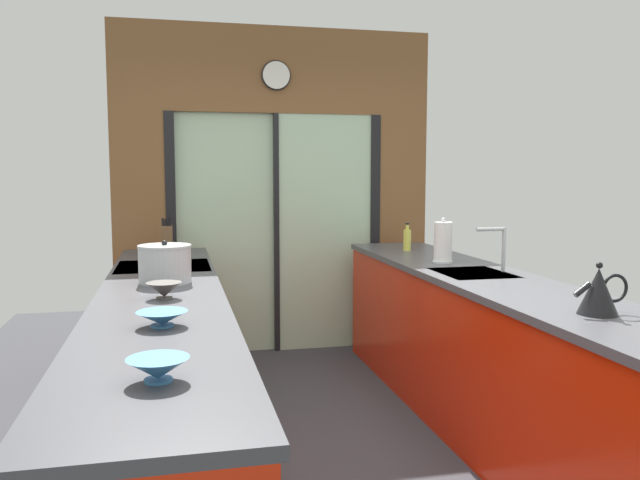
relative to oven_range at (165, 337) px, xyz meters
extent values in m
cube|color=#38383D|center=(0.91, -0.65, -0.47)|extent=(5.04, 7.60, 0.02)
cube|color=brown|center=(0.91, 1.15, 1.89)|extent=(2.64, 0.08, 0.70)
cube|color=#B2D1AD|center=(0.49, 1.17, 0.54)|extent=(0.80, 0.02, 2.00)
cube|color=#B2D1AD|center=(1.33, 1.13, 0.54)|extent=(0.80, 0.02, 2.00)
cube|color=black|center=(0.05, 1.15, 0.54)|extent=(0.08, 0.10, 2.00)
cube|color=black|center=(1.77, 1.15, 0.54)|extent=(0.08, 0.10, 2.00)
cube|color=black|center=(0.91, 1.15, 0.54)|extent=(0.04, 0.10, 2.00)
cube|color=brown|center=(-0.20, 1.15, 0.54)|extent=(0.42, 0.08, 2.00)
cube|color=brown|center=(2.02, 1.15, 0.54)|extent=(0.42, 0.08, 2.00)
cylinder|color=white|center=(0.91, 1.09, 1.84)|extent=(0.22, 0.03, 0.22)
torus|color=black|center=(0.91, 1.09, 1.84)|extent=(0.24, 0.02, 0.24)
cube|color=red|center=(0.00, -1.57, -0.02)|extent=(0.58, 2.55, 0.88)
cube|color=red|center=(0.00, 0.63, -0.02)|extent=(0.58, 0.65, 0.88)
cube|color=#3D3D42|center=(0.00, -0.95, 0.44)|extent=(0.62, 3.80, 0.04)
cube|color=red|center=(1.82, -0.95, -0.02)|extent=(0.58, 3.80, 0.88)
cube|color=#4C4C51|center=(1.82, -0.95, 0.44)|extent=(0.62, 3.80, 0.04)
cube|color=#B7BABC|center=(1.80, -0.70, 0.44)|extent=(0.40, 0.48, 0.05)
cylinder|color=#B7BABC|center=(2.00, -0.70, 0.60)|extent=(0.02, 0.02, 0.27)
cylinder|color=#B7BABC|center=(1.91, -0.70, 0.72)|extent=(0.18, 0.02, 0.02)
cube|color=#B7BABC|center=(0.00, 0.00, -0.02)|extent=(0.58, 0.60, 0.88)
cube|color=black|center=(0.29, 0.00, 0.02)|extent=(0.01, 0.48, 0.28)
cube|color=black|center=(0.00, 0.00, 0.45)|extent=(0.58, 0.60, 0.03)
cylinder|color=#B7BABC|center=(0.30, -0.18, 0.34)|extent=(0.02, 0.04, 0.04)
cylinder|color=#B7BABC|center=(0.30, 0.00, 0.34)|extent=(0.02, 0.04, 0.04)
cylinder|color=#B7BABC|center=(0.30, 0.18, 0.34)|extent=(0.02, 0.04, 0.04)
cylinder|color=teal|center=(0.02, -2.34, 0.47)|extent=(0.08, 0.08, 0.01)
cone|color=teal|center=(0.02, -2.34, 0.50)|extent=(0.18, 0.18, 0.06)
cylinder|color=teal|center=(0.02, -1.67, 0.47)|extent=(0.09, 0.09, 0.01)
cone|color=teal|center=(0.02, -1.67, 0.50)|extent=(0.20, 0.20, 0.05)
cylinder|color=#514C47|center=(0.02, -1.10, 0.47)|extent=(0.08, 0.08, 0.01)
cone|color=#514C47|center=(0.02, -1.10, 0.51)|extent=(0.17, 0.17, 0.07)
cube|color=brown|center=(0.02, 0.55, 0.57)|extent=(0.08, 0.14, 0.21)
cylinder|color=black|center=(-0.01, 0.55, 0.70)|extent=(0.02, 0.02, 0.07)
cylinder|color=black|center=(0.01, 0.55, 0.70)|extent=(0.02, 0.02, 0.06)
cylinder|color=black|center=(0.03, 0.55, 0.71)|extent=(0.02, 0.02, 0.09)
cylinder|color=black|center=(0.05, 0.55, 0.70)|extent=(0.02, 0.02, 0.07)
cylinder|color=#B7BABC|center=(0.02, -0.65, 0.56)|extent=(0.28, 0.28, 0.19)
cylinder|color=#B7BABC|center=(0.02, -0.65, 0.66)|extent=(0.29, 0.29, 0.01)
sphere|color=black|center=(0.02, -0.65, 0.68)|extent=(0.03, 0.03, 0.03)
cone|color=black|center=(1.80, -1.86, 0.56)|extent=(0.17, 0.17, 0.20)
sphere|color=black|center=(1.80, -1.86, 0.67)|extent=(0.03, 0.03, 0.03)
cylinder|color=black|center=(1.72, -1.86, 0.57)|extent=(0.08, 0.02, 0.07)
torus|color=black|center=(1.88, -1.86, 0.57)|extent=(0.12, 0.01, 0.12)
cylinder|color=#D1CC4C|center=(1.80, 0.40, 0.54)|extent=(0.06, 0.06, 0.16)
cylinder|color=#D1CC4C|center=(1.80, 0.40, 0.65)|extent=(0.03, 0.03, 0.04)
cylinder|color=black|center=(1.80, 0.40, 0.67)|extent=(0.03, 0.03, 0.01)
cylinder|color=#B7BABC|center=(1.80, -0.26, 0.47)|extent=(0.14, 0.14, 0.01)
cylinder|color=white|center=(1.80, -0.26, 0.61)|extent=(0.12, 0.12, 0.26)
sphere|color=#B7BABC|center=(1.80, -0.26, 0.75)|extent=(0.03, 0.03, 0.03)
camera|label=1|loc=(0.07, -4.18, 1.06)|focal=36.04mm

